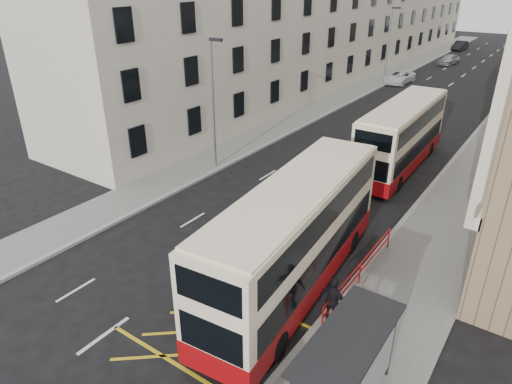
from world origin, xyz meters
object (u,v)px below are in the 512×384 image
Objects in this scene: street_lamp_near at (213,98)px; pedestrian_far at (333,301)px; double_decker_rear at (401,136)px; bus_shelter at (346,368)px; street_lamp_far at (389,41)px; double_decker_front at (295,238)px; car_dark at (460,46)px; white_van at (400,77)px; car_silver at (449,60)px; pedestrian_near at (334,376)px.

street_lamp_near is 15.94m from pedestrian_far.
pedestrian_far is at bearing -80.21° from double_decker_rear.
bus_shelter is at bearing -40.14° from street_lamp_near.
double_decker_front is (10.43, -37.79, -2.31)m from street_lamp_far.
street_lamp_near is 60.59m from car_dark.
double_decker_front is at bearing -73.64° from white_van.
street_lamp_near reaches higher than white_van.
double_decker_rear is at bearing -67.47° from street_lamp_far.
street_lamp_near is 13.22m from double_decker_front.
street_lamp_far is at bearing 100.26° from double_decker_front.
street_lamp_near and street_lamp_far have the same top height.
street_lamp_far is 1.64× the size of white_van.
double_decker_rear reaches higher than car_silver.
bus_shelter is 0.53× the size of street_lamp_far.
pedestrian_near is at bearing -76.03° from car_dark.
street_lamp_near reaches higher than car_silver.
street_lamp_far reaches higher than double_decker_front.
bus_shelter reaches higher than white_van.
street_lamp_far reaches higher than pedestrian_near.
bus_shelter is 4.10m from pedestrian_far.
pedestrian_near is (3.74, -4.03, -1.35)m from double_decker_front.
double_decker_rear reaches higher than pedestrian_far.
street_lamp_near reaches higher than double_decker_rear.
pedestrian_near is (4.51, -18.54, -1.21)m from double_decker_rear.
double_decker_rear reaches higher than car_dark.
white_van is at bearing -64.34° from pedestrian_far.
double_decker_rear is 6.51× the size of pedestrian_near.
bus_shelter is at bearing -76.44° from double_decker_rear.
double_decker_rear is at bearing -67.98° from white_van.
car_silver is at bearing -79.00° from car_dark.
double_decker_rear reaches higher than pedestrian_near.
pedestrian_far reaches higher than pedestrian_near.
bus_shelter is 19.38m from street_lamp_near.
street_lamp_far is at bearing 109.12° from bus_shelter.
pedestrian_near is (14.17, -11.83, -3.65)m from street_lamp_near.
double_decker_front is at bearing -17.24° from pedestrian_far.
street_lamp_far is 30.73m from car_dark.
street_lamp_near is 0.74× the size of double_decker_rear.
double_decker_front is 5.66m from pedestrian_near.
pedestrian_near is at bearing -70.17° from white_van.
white_van is at bearing 98.02° from double_decker_front.
double_decker_rear is (9.66, 6.71, -2.45)m from street_lamp_near.
car_dark is (-9.28, 68.25, -1.61)m from double_decker_front.
bus_shelter is 0.97× the size of car_dark.
bus_shelter is 45.73m from white_van.
street_lamp_far is 1.96× the size of car_silver.
street_lamp_near is (-14.69, 12.39, 2.50)m from bus_shelter.
double_decker_front is at bearing -71.93° from car_silver.
street_lamp_near is at bearing -25.38° from pedestrian_far.
double_decker_rear is at bearing 104.76° from bus_shelter.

